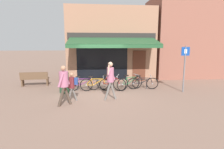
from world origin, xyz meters
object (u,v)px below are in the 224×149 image
Objects in this scene: bicycle_red at (111,84)px; bicycle_purple at (83,84)px; park_bench at (35,78)px; litter_bin at (64,82)px; bicycle_green at (130,83)px; parking_sign at (185,64)px; pedestrian_second_adult at (64,81)px; bicycle_orange at (96,84)px; pedestrian_adult at (110,76)px; bicycle_black at (143,83)px; pedestrian_child at (73,83)px.

bicycle_purple is at bearing -162.80° from bicycle_red.
litter_bin is at bearing -43.81° from park_bench.
litter_bin is (-3.55, -0.26, 0.19)m from bicycle_green.
bicycle_red is 4.01m from parking_sign.
bicycle_green is 3.57m from litter_bin.
litter_bin is at bearing -85.72° from pedestrian_second_adult.
parking_sign is (4.62, -0.64, 1.12)m from bicycle_orange.
pedestrian_adult is at bearing -71.89° from bicycle_red.
bicycle_orange is at bearing -155.78° from bicycle_red.
bicycle_green is 3.03m from parking_sign.
bicycle_black is 2.41m from parking_sign.
bicycle_purple is 0.73× the size of parking_sign.
pedestrian_adult is at bearing -133.74° from bicycle_black.
bicycle_purple is 1.55× the size of litter_bin.
parking_sign is at bearing -18.77° from park_bench.
pedestrian_adult is at bearing -67.80° from bicycle_orange.
park_bench is at bearing 153.10° from bicycle_purple.
bicycle_orange reaches higher than bicycle_purple.
bicycle_green reaches higher than bicycle_purple.
park_bench is (-2.04, 1.70, -0.11)m from litter_bin.
pedestrian_second_adult is at bearing 58.86° from pedestrian_child.
bicycle_black is 1.08× the size of park_bench.
bicycle_red is at bearing 0.79° from bicycle_orange.
pedestrian_adult is at bearing -169.32° from pedestrian_second_adult.
litter_bin reaches higher than bicycle_green.
pedestrian_adult reaches higher than pedestrian_second_adult.
litter_bin is (-0.96, -0.34, 0.22)m from bicycle_purple.
pedestrian_adult is 2.03m from pedestrian_second_adult.
pedestrian_second_adult reaches higher than litter_bin.
bicycle_green is 3.99m from pedestrian_second_adult.
bicycle_black is 4.10m from pedestrian_child.
park_bench reaches higher than bicycle_black.
pedestrian_adult is (-1.25, -1.73, 0.70)m from bicycle_green.
pedestrian_adult is (1.34, -1.81, 0.73)m from bicycle_purple.
pedestrian_child reaches higher than bicycle_green.
pedestrian_second_adult is at bearing -120.06° from bicycle_orange.
bicycle_green is 0.96× the size of pedestrian_second_adult.
bicycle_green is at bearing -4.22° from bicycle_purple.
bicycle_green is (2.59, -0.08, 0.03)m from bicycle_purple.
pedestrian_child is 5.77m from parking_sign.
bicycle_purple is 2.37m from pedestrian_adult.
bicycle_red is 2.55m from pedestrian_child.
bicycle_green is at bearing -120.57° from pedestrian_adult.
pedestrian_child is (-2.91, -1.83, 0.43)m from bicycle_green.
pedestrian_child is 4.24m from park_bench.
pedestrian_adult reaches higher than bicycle_green.
pedestrian_adult is (0.65, -1.63, 0.72)m from bicycle_orange.
bicycle_orange is (0.69, -0.18, 0.01)m from bicycle_purple.
park_bench is (-2.68, 3.27, -0.35)m from pedestrian_child.
bicycle_red is at bearing 170.32° from parking_sign.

